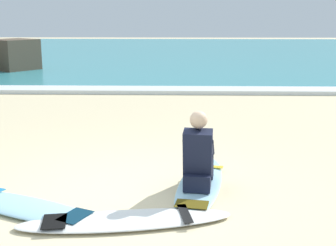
% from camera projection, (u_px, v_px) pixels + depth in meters
% --- Properties ---
extents(ground_plane, '(80.00, 80.00, 0.00)m').
position_uv_depth(ground_plane, '(128.00, 197.00, 5.58)').
color(ground_plane, beige).
extents(sea, '(80.00, 28.00, 0.10)m').
position_uv_depth(sea, '(170.00, 52.00, 26.45)').
color(sea, teal).
rests_on(sea, ground).
extents(breaking_foam, '(80.00, 0.90, 0.11)m').
position_uv_depth(breaking_foam, '(159.00, 90.00, 13.11)').
color(breaking_foam, white).
rests_on(breaking_foam, ground).
extents(surfboard_main, '(0.88, 2.31, 0.08)m').
position_uv_depth(surfboard_main, '(200.00, 185.00, 5.87)').
color(surfboard_main, '#9ED1E5').
rests_on(surfboard_main, ground).
extents(surfer_seated, '(0.42, 0.73, 0.95)m').
position_uv_depth(surfer_seated, '(198.00, 158.00, 5.63)').
color(surfer_seated, black).
rests_on(surfer_seated, surfboard_main).
extents(surfboard_spare_near, '(2.13, 1.36, 0.08)m').
position_uv_depth(surfboard_spare_near, '(26.00, 207.00, 5.17)').
color(surfboard_spare_near, '#9ED1E5').
rests_on(surfboard_spare_near, ground).
extents(surfboard_spare_far, '(2.30, 0.90, 0.08)m').
position_uv_depth(surfboard_spare_far, '(125.00, 220.00, 4.85)').
color(surfboard_spare_far, white).
rests_on(surfboard_spare_far, ground).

